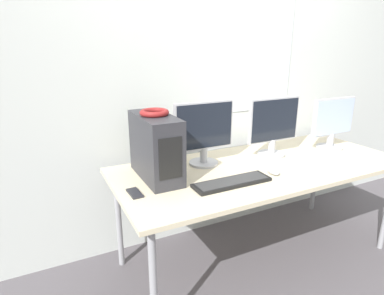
{
  "coord_description": "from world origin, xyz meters",
  "views": [
    {
      "loc": [
        -1.35,
        -1.2,
        1.51
      ],
      "look_at": [
        -0.54,
        0.43,
        0.93
      ],
      "focal_mm": 30.0,
      "sensor_mm": 36.0,
      "label": 1
    }
  ],
  "objects_px": {
    "headphones": "(154,112)",
    "monitor_main": "(204,132)",
    "cell_phone": "(135,193)",
    "keyboard": "(232,182)",
    "monitor_right_far": "(333,123)",
    "mouse": "(274,172)",
    "pc_tower": "(156,147)",
    "monitor_right_near": "(274,126)"
  },
  "relations": [
    {
      "from": "cell_phone",
      "to": "monitor_right_near",
      "type": "bearing_deg",
      "value": 7.47
    },
    {
      "from": "pc_tower",
      "to": "mouse",
      "type": "height_order",
      "value": "pc_tower"
    },
    {
      "from": "headphones",
      "to": "monitor_main",
      "type": "distance_m",
      "value": 0.42
    },
    {
      "from": "pc_tower",
      "to": "monitor_right_near",
      "type": "xyz_separation_m",
      "value": [
        0.92,
        0.01,
        0.03
      ]
    },
    {
      "from": "monitor_main",
      "to": "monitor_right_far",
      "type": "distance_m",
      "value": 1.08
    },
    {
      "from": "keyboard",
      "to": "monitor_right_near",
      "type": "bearing_deg",
      "value": 29.54
    },
    {
      "from": "monitor_right_near",
      "to": "keyboard",
      "type": "bearing_deg",
      "value": -150.46
    },
    {
      "from": "monitor_main",
      "to": "monitor_right_far",
      "type": "height_order",
      "value": "monitor_main"
    },
    {
      "from": "headphones",
      "to": "monitor_right_near",
      "type": "height_order",
      "value": "monitor_right_near"
    },
    {
      "from": "pc_tower",
      "to": "monitor_right_far",
      "type": "bearing_deg",
      "value": -2.34
    },
    {
      "from": "mouse",
      "to": "keyboard",
      "type": "bearing_deg",
      "value": -177.94
    },
    {
      "from": "headphones",
      "to": "monitor_right_near",
      "type": "bearing_deg",
      "value": 0.76
    },
    {
      "from": "monitor_right_far",
      "to": "monitor_right_near",
      "type": "bearing_deg",
      "value": 172.24
    },
    {
      "from": "pc_tower",
      "to": "mouse",
      "type": "xyz_separation_m",
      "value": [
        0.68,
        -0.29,
        -0.18
      ]
    },
    {
      "from": "monitor_right_near",
      "to": "keyboard",
      "type": "distance_m",
      "value": 0.67
    },
    {
      "from": "cell_phone",
      "to": "monitor_right_far",
      "type": "bearing_deg",
      "value": 1.9
    },
    {
      "from": "monitor_right_near",
      "to": "pc_tower",
      "type": "bearing_deg",
      "value": -179.19
    },
    {
      "from": "monitor_right_near",
      "to": "cell_phone",
      "type": "xyz_separation_m",
      "value": [
        -1.11,
        -0.19,
        -0.22
      ]
    },
    {
      "from": "pc_tower",
      "to": "monitor_right_near",
      "type": "height_order",
      "value": "monitor_right_near"
    },
    {
      "from": "headphones",
      "to": "keyboard",
      "type": "bearing_deg",
      "value": -39.87
    },
    {
      "from": "mouse",
      "to": "pc_tower",
      "type": "bearing_deg",
      "value": 157.04
    },
    {
      "from": "pc_tower",
      "to": "monitor_main",
      "type": "distance_m",
      "value": 0.38
    },
    {
      "from": "mouse",
      "to": "cell_phone",
      "type": "distance_m",
      "value": 0.89
    },
    {
      "from": "monitor_main",
      "to": "cell_phone",
      "type": "height_order",
      "value": "monitor_main"
    },
    {
      "from": "headphones",
      "to": "cell_phone",
      "type": "distance_m",
      "value": 0.48
    },
    {
      "from": "cell_phone",
      "to": "headphones",
      "type": "bearing_deg",
      "value": 40.06
    },
    {
      "from": "headphones",
      "to": "monitor_right_far",
      "type": "relative_size",
      "value": 0.42
    },
    {
      "from": "monitor_right_near",
      "to": "cell_phone",
      "type": "height_order",
      "value": "monitor_right_near"
    },
    {
      "from": "headphones",
      "to": "cell_phone",
      "type": "xyz_separation_m",
      "value": [
        -0.19,
        -0.18,
        -0.4
      ]
    },
    {
      "from": "monitor_right_near",
      "to": "cell_phone",
      "type": "distance_m",
      "value": 1.15
    },
    {
      "from": "monitor_main",
      "to": "mouse",
      "type": "distance_m",
      "value": 0.52
    },
    {
      "from": "monitor_main",
      "to": "keyboard",
      "type": "bearing_deg",
      "value": -91.52
    },
    {
      "from": "monitor_right_near",
      "to": "monitor_right_far",
      "type": "xyz_separation_m",
      "value": [
        0.53,
        -0.07,
        -0.02
      ]
    },
    {
      "from": "monitor_right_far",
      "to": "mouse",
      "type": "xyz_separation_m",
      "value": [
        -0.76,
        -0.23,
        -0.19
      ]
    },
    {
      "from": "pc_tower",
      "to": "monitor_right_far",
      "type": "relative_size",
      "value": 1.14
    },
    {
      "from": "monitor_right_near",
      "to": "headphones",
      "type": "bearing_deg",
      "value": -179.24
    },
    {
      "from": "keyboard",
      "to": "monitor_main",
      "type": "bearing_deg",
      "value": 88.48
    },
    {
      "from": "monitor_main",
      "to": "mouse",
      "type": "bearing_deg",
      "value": -49.06
    },
    {
      "from": "monitor_main",
      "to": "mouse",
      "type": "relative_size",
      "value": 4.65
    },
    {
      "from": "pc_tower",
      "to": "monitor_main",
      "type": "relative_size",
      "value": 1.09
    },
    {
      "from": "keyboard",
      "to": "cell_phone",
      "type": "bearing_deg",
      "value": 167.23
    },
    {
      "from": "monitor_right_near",
      "to": "mouse",
      "type": "height_order",
      "value": "monitor_right_near"
    }
  ]
}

